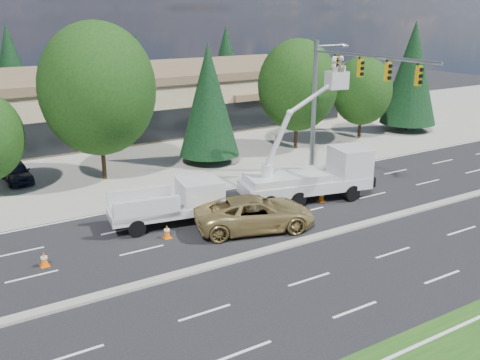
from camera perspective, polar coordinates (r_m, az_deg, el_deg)
ground at (r=25.51m, az=2.88°, el=-7.63°), size 140.00×140.00×0.00m
concrete_apron at (r=42.54m, az=-12.41°, el=2.50°), size 140.00×22.00×0.01m
road_median at (r=25.49m, az=2.89°, el=-7.51°), size 120.00×0.55×0.12m
strip_mall at (r=51.31m, az=-16.38°, el=8.02°), size 50.40×15.40×5.50m
tree_front_d at (r=35.77m, az=-14.93°, el=9.35°), size 7.44×7.44×10.33m
tree_front_e at (r=38.99m, az=-3.37°, el=8.53°), size 4.42×4.42×8.71m
tree_front_f at (r=43.21m, az=6.16°, el=10.01°), size 6.33×6.33×8.79m
tree_front_g at (r=47.89m, az=12.89°, el=9.25°), size 5.13×5.13×7.12m
tree_front_h at (r=52.07m, az=17.84°, el=10.84°), size 5.07×5.07×9.99m
tree_back_b at (r=61.92m, az=-23.26°, el=11.01°), size 4.82×4.82×9.50m
tree_back_c at (r=65.52m, az=-10.82°, el=11.79°), size 4.15×4.15×8.18m
tree_back_d at (r=70.61m, az=-1.50°, el=12.82°), size 4.52×4.52×8.90m
signal_mast at (r=35.13m, az=10.26°, el=9.54°), size 2.76×10.16×9.00m
utility_pickup at (r=28.55m, az=-7.03°, el=-2.85°), size 6.23×3.12×2.28m
bucket_truck at (r=32.03m, az=8.04°, el=0.96°), size 8.15×3.91×8.41m
traffic_cone_a at (r=25.52m, az=-20.16°, el=-7.94°), size 0.40×0.40×0.70m
traffic_cone_b at (r=27.02m, az=-7.79°, el=-5.48°), size 0.40×0.40×0.70m
traffic_cone_c at (r=28.55m, az=0.83°, el=-4.00°), size 0.40×0.40×0.70m
traffic_cone_d at (r=32.10m, az=8.69°, el=-1.70°), size 0.40×0.40×0.70m
minivan at (r=27.67m, az=1.62°, el=-3.56°), size 6.82×4.61×1.74m
parked_car_west at (r=38.27m, az=-22.76°, el=0.81°), size 1.76×3.98×1.33m
parked_car_east at (r=46.55m, az=-2.94°, el=5.25°), size 2.41×5.20×1.65m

